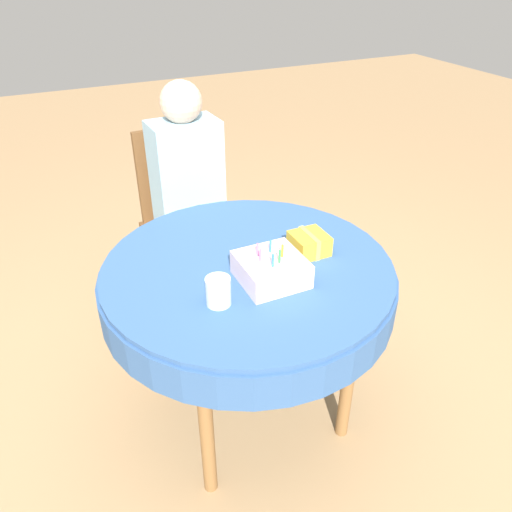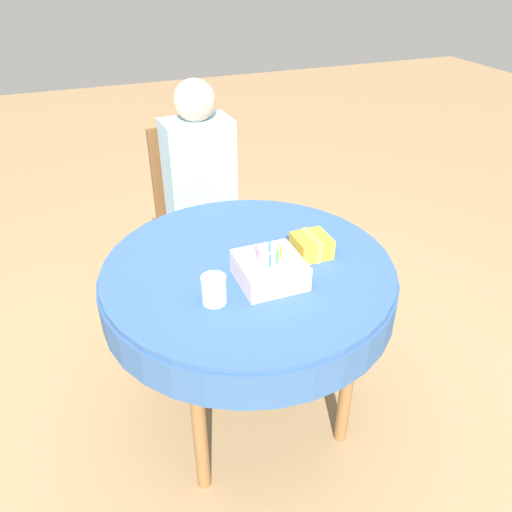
{
  "view_description": "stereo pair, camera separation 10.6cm",
  "coord_description": "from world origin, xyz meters",
  "views": [
    {
      "loc": [
        -0.61,
        -1.36,
        1.73
      ],
      "look_at": [
        0.02,
        -0.04,
        0.79
      ],
      "focal_mm": 35.0,
      "sensor_mm": 36.0,
      "label": 1
    },
    {
      "loc": [
        -0.51,
        -1.41,
        1.73
      ],
      "look_at": [
        0.02,
        -0.04,
        0.79
      ],
      "focal_mm": 35.0,
      "sensor_mm": 36.0,
      "label": 2
    }
  ],
  "objects": [
    {
      "name": "person",
      "position": [
        0.05,
        0.81,
        0.71
      ],
      "size": [
        0.33,
        0.31,
        1.21
      ],
      "rotation": [
        0.0,
        0.0,
        0.05
      ],
      "color": "#DBB293",
      "rests_on": "ground_plane"
    },
    {
      "name": "ground_plane",
      "position": [
        0.0,
        0.0,
        0.0
      ],
      "size": [
        12.0,
        12.0,
        0.0
      ],
      "primitive_type": "plane",
      "color": "#A37F56"
    },
    {
      "name": "gift_box",
      "position": [
        0.24,
        -0.02,
        0.78
      ],
      "size": [
        0.13,
        0.13,
        0.08
      ],
      "color": "gold",
      "rests_on": "dining_table"
    },
    {
      "name": "drinking_glass",
      "position": [
        -0.18,
        -0.17,
        0.79
      ],
      "size": [
        0.08,
        0.08,
        0.1
      ],
      "color": "silver",
      "rests_on": "dining_table"
    },
    {
      "name": "chair",
      "position": [
        0.05,
        0.91,
        0.5
      ],
      "size": [
        0.45,
        0.45,
        0.94
      ],
      "rotation": [
        0.0,
        0.0,
        0.05
      ],
      "color": "brown",
      "rests_on": "ground_plane"
    },
    {
      "name": "birthday_cake",
      "position": [
        0.03,
        -0.12,
        0.78
      ],
      "size": [
        0.21,
        0.21,
        0.13
      ],
      "color": "silver",
      "rests_on": "dining_table"
    },
    {
      "name": "dining_table",
      "position": [
        0.0,
        0.0,
        0.65
      ],
      "size": [
        1.07,
        1.07,
        0.74
      ],
      "color": "#335689",
      "rests_on": "ground_plane"
    }
  ]
}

